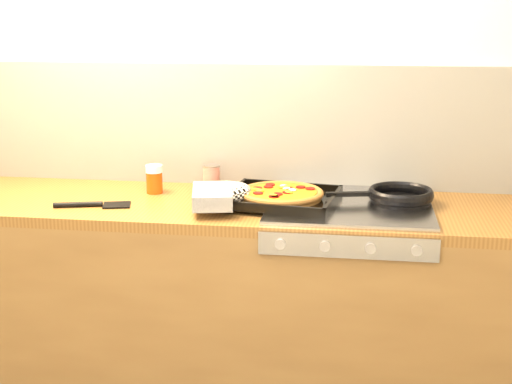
% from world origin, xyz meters
% --- Properties ---
extents(room_shell, '(3.20, 3.20, 3.20)m').
position_xyz_m(room_shell, '(0.00, 1.39, 1.15)').
color(room_shell, white).
rests_on(room_shell, ground).
extents(counter_run, '(3.20, 0.62, 0.90)m').
position_xyz_m(counter_run, '(0.00, 1.10, 0.45)').
color(counter_run, brown).
rests_on(counter_run, ground).
extents(stovetop, '(0.60, 0.56, 0.02)m').
position_xyz_m(stovetop, '(0.45, 1.10, 0.91)').
color(stovetop, '#9B9CA0').
rests_on(stovetop, counter_run).
extents(pizza_on_tray, '(0.56, 0.45, 0.07)m').
position_xyz_m(pizza_on_tray, '(0.13, 1.07, 0.94)').
color(pizza_on_tray, black).
rests_on(pizza_on_tray, stovetop).
extents(frying_pan, '(0.43, 0.29, 0.04)m').
position_xyz_m(frying_pan, '(0.63, 1.16, 0.94)').
color(frying_pan, black).
rests_on(frying_pan, stovetop).
extents(tomato_can, '(0.09, 0.09, 0.10)m').
position_xyz_m(tomato_can, '(-0.12, 1.30, 0.95)').
color(tomato_can, '#99120C').
rests_on(tomato_can, counter_run).
extents(juice_glass, '(0.07, 0.07, 0.11)m').
position_xyz_m(juice_glass, '(-0.33, 1.20, 0.96)').
color(juice_glass, '#CD3E0C').
rests_on(juice_glass, counter_run).
extents(wooden_spoon, '(0.28, 0.15, 0.02)m').
position_xyz_m(wooden_spoon, '(0.04, 1.26, 0.91)').
color(wooden_spoon, tan).
rests_on(wooden_spoon, counter_run).
extents(black_spatula, '(0.29, 0.12, 0.02)m').
position_xyz_m(black_spatula, '(-0.49, 0.97, 0.91)').
color(black_spatula, black).
rests_on(black_spatula, counter_run).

